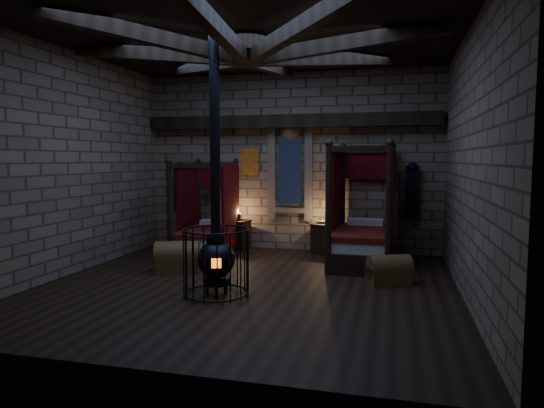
% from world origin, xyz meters
% --- Properties ---
extents(room, '(7.02, 7.02, 4.29)m').
position_xyz_m(room, '(-0.00, 0.09, 3.74)').
color(room, black).
rests_on(room, ground).
extents(bed_left, '(1.22, 2.08, 2.09)m').
position_xyz_m(bed_left, '(-1.64, 2.24, 0.52)').
color(bed_left, black).
rests_on(bed_left, ground).
extents(bed_right, '(1.26, 2.33, 2.41)m').
position_xyz_m(bed_right, '(1.80, 2.29, 0.60)').
color(bed_right, black).
rests_on(bed_right, ground).
extents(trunk_left, '(0.94, 0.75, 0.61)m').
position_xyz_m(trunk_left, '(-1.61, 0.62, 0.27)').
color(trunk_left, brown).
rests_on(trunk_left, ground).
extents(trunk_right, '(0.83, 0.70, 0.52)m').
position_xyz_m(trunk_right, '(2.36, 0.68, 0.23)').
color(trunk_right, brown).
rests_on(trunk_right, ground).
extents(nightstand_left, '(0.54, 0.52, 0.87)m').
position_xyz_m(nightstand_left, '(-1.16, 3.11, 0.37)').
color(nightstand_left, black).
rests_on(nightstand_left, ground).
extents(nightstand_right, '(0.52, 0.51, 0.76)m').
position_xyz_m(nightstand_right, '(0.82, 3.08, 0.36)').
color(nightstand_right, black).
rests_on(nightstand_right, ground).
extents(stove, '(1.05, 1.05, 4.05)m').
position_xyz_m(stove, '(-0.30, -0.73, 0.64)').
color(stove, black).
rests_on(stove, ground).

